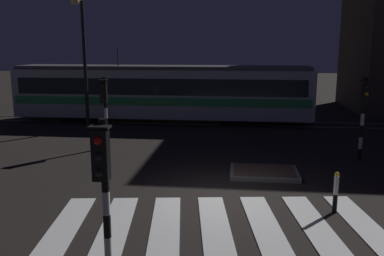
% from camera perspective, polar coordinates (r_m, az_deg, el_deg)
% --- Properties ---
extents(ground_plane, '(120.00, 120.00, 0.00)m').
position_cam_1_polar(ground_plane, '(11.93, 4.06, -9.75)').
color(ground_plane, black).
extents(rail_near, '(80.00, 0.12, 0.03)m').
position_cam_1_polar(rail_near, '(22.68, 5.33, 0.39)').
color(rail_near, '#59595E').
rests_on(rail_near, ground).
extents(rail_far, '(80.00, 0.12, 0.03)m').
position_cam_1_polar(rail_far, '(24.09, 5.41, 1.03)').
color(rail_far, '#59595E').
rests_on(rail_far, ground).
extents(crosswalk_zebra, '(8.51, 5.53, 0.02)m').
position_cam_1_polar(crosswalk_zebra, '(9.84, 3.45, -14.43)').
color(crosswalk_zebra, silver).
rests_on(crosswalk_zebra, ground).
extents(traffic_island, '(2.29, 1.60, 0.18)m').
position_cam_1_polar(traffic_island, '(14.11, 10.07, -6.16)').
color(traffic_island, slate).
rests_on(traffic_island, ground).
extents(traffic_light_corner_far_right, '(0.36, 0.42, 3.18)m').
position_cam_1_polar(traffic_light_corner_far_right, '(16.50, 23.04, 2.80)').
color(traffic_light_corner_far_right, black).
rests_on(traffic_light_corner_far_right, ground).
extents(traffic_light_corner_far_left, '(0.36, 0.42, 3.05)m').
position_cam_1_polar(traffic_light_corner_far_left, '(17.51, -12.18, 3.59)').
color(traffic_light_corner_far_left, black).
rests_on(traffic_light_corner_far_left, ground).
extents(traffic_light_kerb_mid_left, '(0.36, 0.42, 3.06)m').
position_cam_1_polar(traffic_light_kerb_mid_left, '(7.30, -12.35, -6.97)').
color(traffic_light_kerb_mid_left, black).
rests_on(traffic_light_kerb_mid_left, ground).
extents(street_lamp_trackside_left, '(0.44, 1.21, 6.72)m').
position_cam_1_polar(street_lamp_trackside_left, '(21.74, -15.17, 10.95)').
color(street_lamp_trackside_left, black).
rests_on(street_lamp_trackside_left, ground).
extents(tram, '(17.06, 2.58, 4.15)m').
position_cam_1_polar(tram, '(23.53, -4.25, 5.08)').
color(tram, '#B2BCC1').
rests_on(tram, ground).
extents(bollard_island_edge, '(0.12, 0.12, 1.11)m').
position_cam_1_polar(bollard_island_edge, '(11.35, 19.53, -8.51)').
color(bollard_island_edge, black).
rests_on(bollard_island_edge, ground).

